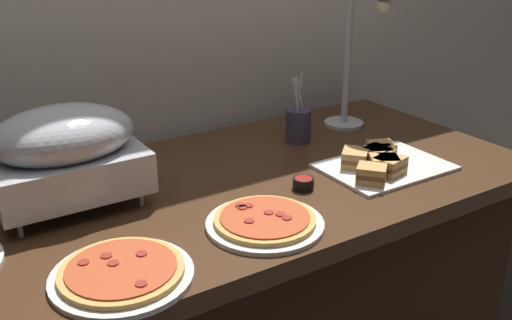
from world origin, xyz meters
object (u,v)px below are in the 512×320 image
at_px(sauce_cup_near, 303,183).
at_px(sandwich_platter, 379,163).
at_px(chafing_dish, 65,151).
at_px(utensil_holder, 298,124).
at_px(heat_lamp, 377,11).
at_px(pizza_plate_center, 265,222).
at_px(pizza_plate_raised_stand, 122,273).

bearing_deg(sauce_cup_near, sandwich_platter, -3.67).
distance_m(chafing_dish, utensil_holder, 0.78).
distance_m(heat_lamp, sauce_cup_near, 0.64).
bearing_deg(chafing_dish, sauce_cup_near, -24.04).
distance_m(pizza_plate_center, utensil_holder, 0.60).
bearing_deg(utensil_holder, heat_lamp, -18.35).
height_order(chafing_dish, pizza_plate_raised_stand, chafing_dish).
height_order(pizza_plate_center, utensil_holder, utensil_holder).
bearing_deg(chafing_dish, pizza_plate_center, -46.26).
height_order(heat_lamp, sauce_cup_near, heat_lamp).
height_order(chafing_dish, pizza_plate_center, chafing_dish).
xyz_separation_m(pizza_plate_center, sandwich_platter, (0.47, 0.10, 0.01)).
xyz_separation_m(heat_lamp, pizza_plate_center, (-0.65, -0.35, -0.40)).
bearing_deg(pizza_plate_raised_stand, chafing_dish, 88.21).
height_order(heat_lamp, utensil_holder, heat_lamp).
xyz_separation_m(pizza_plate_center, utensil_holder, (0.42, 0.43, 0.05)).
xyz_separation_m(sandwich_platter, utensil_holder, (-0.05, 0.33, 0.03)).
xyz_separation_m(chafing_dish, sauce_cup_near, (0.56, -0.25, -0.13)).
relative_size(sauce_cup_near, utensil_holder, 0.26).
bearing_deg(utensil_holder, pizza_plate_center, -133.88).
bearing_deg(heat_lamp, sandwich_platter, -126.53).
distance_m(sauce_cup_near, utensil_holder, 0.38).
distance_m(pizza_plate_raised_stand, utensil_holder, 0.91).
xyz_separation_m(chafing_dish, utensil_holder, (0.77, 0.06, -0.09)).
bearing_deg(pizza_plate_center, chafing_dish, 133.74).
height_order(chafing_dish, utensil_holder, chafing_dish).
height_order(pizza_plate_center, pizza_plate_raised_stand, same).
relative_size(sandwich_platter, sauce_cup_near, 6.26).
xyz_separation_m(pizza_plate_center, pizza_plate_raised_stand, (-0.37, -0.03, 0.00)).
distance_m(pizza_plate_center, sauce_cup_near, 0.24).
distance_m(heat_lamp, pizza_plate_raised_stand, 1.16).
bearing_deg(sandwich_platter, heat_lamp, 53.47).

